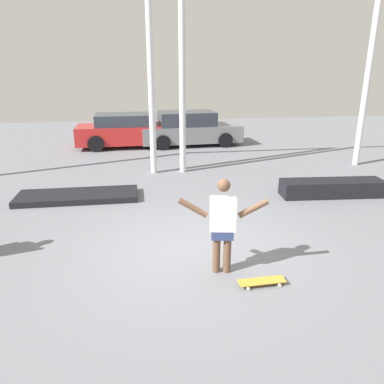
% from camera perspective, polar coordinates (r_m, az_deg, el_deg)
% --- Properties ---
extents(ground_plane, '(36.00, 36.00, 0.00)m').
position_cam_1_polar(ground_plane, '(7.09, 0.48, -8.73)').
color(ground_plane, slate).
extents(skateboarder, '(1.43, 0.35, 1.61)m').
position_cam_1_polar(skateboarder, '(6.02, 4.70, -4.63)').
color(skateboarder, brown).
rests_on(skateboarder, ground_plane).
extents(skateboard, '(0.76, 0.27, 0.08)m').
position_cam_1_polar(skateboard, '(6.12, 10.58, -13.23)').
color(skateboard, gold).
rests_on(skateboard, ground_plane).
extents(grind_box, '(2.73, 0.87, 0.42)m').
position_cam_1_polar(grind_box, '(10.53, 20.55, 0.57)').
color(grind_box, black).
rests_on(grind_box, ground_plane).
extents(manual_pad, '(3.06, 1.09, 0.15)m').
position_cam_1_polar(manual_pad, '(10.10, -17.00, -0.60)').
color(manual_pad, black).
rests_on(manual_pad, ground_plane).
extents(canopy_support_left, '(6.28, 0.20, 6.77)m').
position_cam_1_polar(canopy_support_left, '(12.01, -22.25, 21.47)').
color(canopy_support_left, silver).
rests_on(canopy_support_left, ground_plane).
extents(canopy_support_right, '(6.28, 0.20, 6.77)m').
position_cam_1_polar(canopy_support_right, '(12.58, 13.44, 22.08)').
color(canopy_support_right, silver).
rests_on(canopy_support_right, ground_plane).
extents(parked_car_red, '(4.34, 1.92, 1.38)m').
position_cam_1_polar(parked_car_red, '(16.25, -9.70, 9.18)').
color(parked_car_red, red).
rests_on(parked_car_red, ground_plane).
extents(parked_car_grey, '(4.36, 2.02, 1.44)m').
position_cam_1_polar(parked_car_grey, '(16.38, -0.38, 9.55)').
color(parked_car_grey, slate).
rests_on(parked_car_grey, ground_plane).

